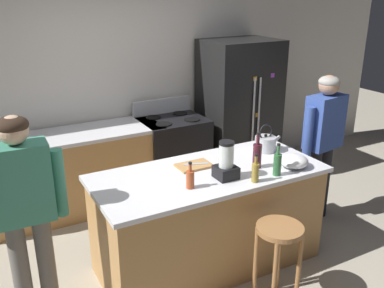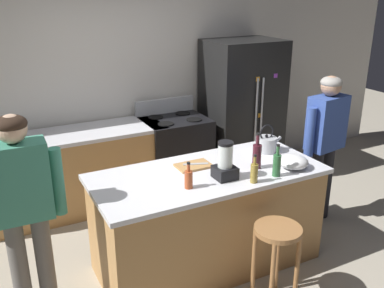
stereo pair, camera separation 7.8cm
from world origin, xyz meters
The scene contains 18 objects.
ground_plane centered at (0.00, 0.00, 0.00)m, with size 14.00×14.00×0.00m, color #B2A893.
back_wall centered at (0.00, 1.95, 1.35)m, with size 8.00×0.10×2.70m, color silver.
kitchen_island centered at (0.00, 0.00, 0.45)m, with size 1.98×0.89×0.90m.
back_counter_run centered at (-0.80, 1.55, 0.45)m, with size 2.00×0.64×0.90m.
refrigerator centered at (1.33, 1.50, 0.89)m, with size 0.90×0.73×1.77m.
stove_range centered at (0.40, 1.52, 0.46)m, with size 0.76×0.65×1.08m.
person_by_island_left centered at (-1.46, 0.05, 0.96)m, with size 0.59×0.23×1.59m.
person_by_sink_right centered at (1.44, 0.14, 0.94)m, with size 0.60×0.28×1.56m.
bar_stool centered at (0.21, -0.69, 0.53)m, with size 0.36×0.36×0.68m.
blender_appliance centered at (0.06, -0.17, 1.03)m, with size 0.17×0.17×0.31m.
bottle_olive_oil centered at (0.46, -0.33, 1.00)m, with size 0.07×0.07×0.28m.
bottle_cooking_sauce centered at (-0.29, -0.20, 0.98)m, with size 0.06×0.06×0.22m.
bottle_wine centered at (0.41, -0.12, 1.02)m, with size 0.08×0.08×0.32m.
bottle_vinegar centered at (0.22, -0.35, 0.99)m, with size 0.06×0.06×0.24m.
mixing_bowl centered at (0.69, -0.26, 0.96)m, with size 0.25×0.25×0.11m, color white.
tea_kettle centered at (0.72, 0.16, 0.98)m, with size 0.28×0.20×0.27m.
cutting_board centered at (-0.06, 0.15, 0.91)m, with size 0.30×0.20×0.02m, color #B7844C.
chef_knife centered at (-0.04, 0.15, 0.93)m, with size 0.22×0.03×0.01m, color #B7BABF.
Camera 1 is at (-1.70, -2.82, 2.36)m, focal length 39.90 mm.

